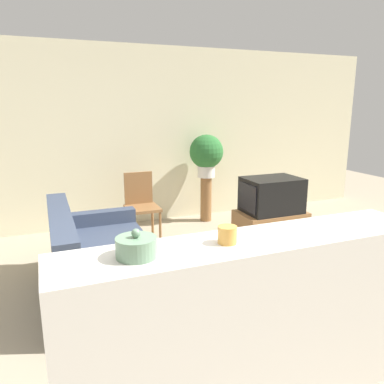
{
  "coord_description": "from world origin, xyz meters",
  "views": [
    {
      "loc": [
        -1.08,
        -2.25,
        1.84
      ],
      "look_at": [
        0.49,
        1.65,
        0.85
      ],
      "focal_mm": 35.0,
      "sensor_mm": 36.0,
      "label": 1
    }
  ],
  "objects_px": {
    "television": "(271,195)",
    "decorative_bowl": "(136,247)",
    "potted_plant": "(206,153)",
    "wooden_chair": "(141,202)",
    "couch": "(100,264)"
  },
  "relations": [
    {
      "from": "television",
      "to": "wooden_chair",
      "type": "bearing_deg",
      "value": 144.09
    },
    {
      "from": "television",
      "to": "potted_plant",
      "type": "bearing_deg",
      "value": 100.74
    },
    {
      "from": "wooden_chair",
      "to": "potted_plant",
      "type": "distance_m",
      "value": 1.35
    },
    {
      "from": "television",
      "to": "decorative_bowl",
      "type": "height_order",
      "value": "decorative_bowl"
    },
    {
      "from": "potted_plant",
      "to": "couch",
      "type": "bearing_deg",
      "value": -137.24
    },
    {
      "from": "decorative_bowl",
      "to": "wooden_chair",
      "type": "bearing_deg",
      "value": 75.55
    },
    {
      "from": "potted_plant",
      "to": "decorative_bowl",
      "type": "relative_size",
      "value": 3.16
    },
    {
      "from": "television",
      "to": "potted_plant",
      "type": "relative_size",
      "value": 1.07
    },
    {
      "from": "wooden_chair",
      "to": "decorative_bowl",
      "type": "bearing_deg",
      "value": -104.45
    },
    {
      "from": "wooden_chair",
      "to": "decorative_bowl",
      "type": "height_order",
      "value": "decorative_bowl"
    },
    {
      "from": "wooden_chair",
      "to": "decorative_bowl",
      "type": "xyz_separation_m",
      "value": [
        -0.82,
        -3.17,
        0.63
      ]
    },
    {
      "from": "couch",
      "to": "decorative_bowl",
      "type": "distance_m",
      "value": 1.95
    },
    {
      "from": "television",
      "to": "wooden_chair",
      "type": "distance_m",
      "value": 1.78
    },
    {
      "from": "television",
      "to": "potted_plant",
      "type": "distance_m",
      "value": 1.49
    },
    {
      "from": "couch",
      "to": "potted_plant",
      "type": "xyz_separation_m",
      "value": [
        1.94,
        1.79,
        0.79
      ]
    }
  ]
}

